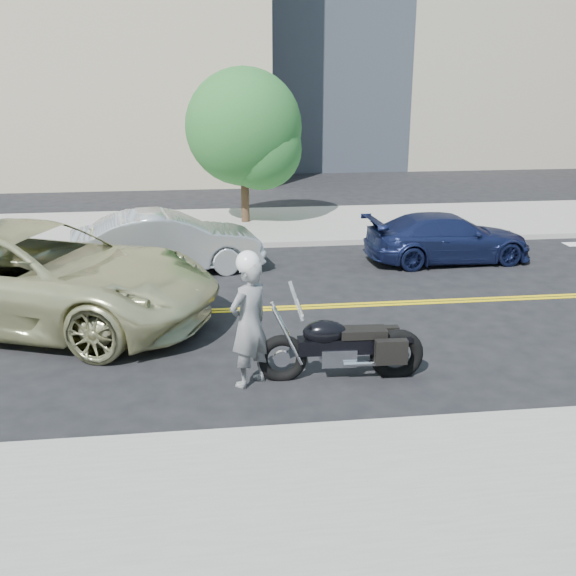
# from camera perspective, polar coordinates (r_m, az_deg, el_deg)

# --- Properties ---
(ground_plane) EXTENTS (120.00, 120.00, 0.00)m
(ground_plane) POSITION_cam_1_polar(r_m,az_deg,el_deg) (13.79, 1.12, -1.66)
(ground_plane) COLOR black
(ground_plane) RESTS_ON ground
(sidewalk_near) EXTENTS (60.00, 5.00, 0.15)m
(sidewalk_near) POSITION_cam_1_polar(r_m,az_deg,el_deg) (7.26, 10.27, -20.96)
(sidewalk_near) COLOR #9E9B91
(sidewalk_near) RESTS_ON ground_plane
(sidewalk_far) EXTENTS (60.00, 5.00, 0.15)m
(sidewalk_far) POSITION_cam_1_polar(r_m,az_deg,el_deg) (20.95, -1.84, 5.32)
(sidewalk_far) COLOR #9E9B91
(sidewalk_far) RESTS_ON ground_plane
(motorcyclist) EXTENTS (0.87, 0.84, 2.13)m
(motorcyclist) POSITION_cam_1_polar(r_m,az_deg,el_deg) (10.11, -3.32, -2.68)
(motorcyclist) COLOR silver
(motorcyclist) RESTS_ON ground
(motorcycle) EXTENTS (2.56, 0.87, 1.54)m
(motorcycle) POSITION_cam_1_polar(r_m,az_deg,el_deg) (10.45, 4.60, -3.71)
(motorcycle) COLOR black
(motorcycle) RESTS_ON ground
(suv) EXTENTS (7.57, 5.37, 1.92)m
(suv) POSITION_cam_1_polar(r_m,az_deg,el_deg) (13.46, -20.58, 0.97)
(suv) COLOR beige
(suv) RESTS_ON ground
(parked_car_silver) EXTENTS (4.65, 2.30, 1.47)m
(parked_car_silver) POSITION_cam_1_polar(r_m,az_deg,el_deg) (16.30, -10.15, 3.81)
(parked_car_silver) COLOR #BABEC2
(parked_car_silver) RESTS_ON ground
(parked_car_blue) EXTENTS (4.29, 1.93, 1.22)m
(parked_car_blue) POSITION_cam_1_polar(r_m,az_deg,el_deg) (17.51, 13.38, 4.15)
(parked_car_blue) COLOR navy
(parked_car_blue) RESTS_ON ground
(tree_far_a) EXTENTS (3.50, 3.50, 4.79)m
(tree_far_a) POSITION_cam_1_polar(r_m,az_deg,el_deg) (20.78, -3.76, 13.44)
(tree_far_a) COLOR #382619
(tree_far_a) RESTS_ON ground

